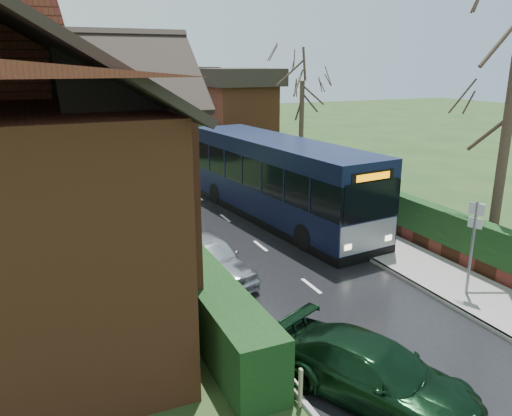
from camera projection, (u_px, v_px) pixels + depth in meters
name	position (u px, v px, depth m)	size (l,w,h in m)	color
ground	(346.00, 314.00, 14.38)	(140.00, 140.00, 0.00)	#35481F
road	(225.00, 218.00, 23.16)	(6.00, 100.00, 0.02)	black
pavement	(305.00, 207.00, 24.78)	(2.50, 100.00, 0.14)	slate
kerb_right	(284.00, 210.00, 24.32)	(0.12, 100.00, 0.14)	gray
kerb_left	(160.00, 226.00, 21.96)	(0.12, 100.00, 0.10)	gray
front_hedge	(169.00, 250.00, 17.03)	(1.20, 16.00, 1.60)	black
picket_fence	(190.00, 257.00, 17.42)	(0.10, 16.00, 0.90)	tan
right_wall_hedge	(333.00, 185.00, 25.12)	(0.60, 50.00, 1.80)	brown
bus	(278.00, 181.00, 22.56)	(4.11, 12.34, 3.68)	black
car_silver	(209.00, 257.00, 16.59)	(1.73, 4.29, 1.46)	silver
car_green	(376.00, 373.00, 10.53)	(1.85, 4.55, 1.32)	black
car_distant	(119.00, 138.00, 43.69)	(1.27, 3.65, 1.20)	black
bus_stop_sign	(473.00, 235.00, 14.86)	(0.22, 0.45, 3.06)	slate
tree_right_far	(303.00, 74.00, 32.06)	(4.32, 4.32, 8.35)	#382A21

